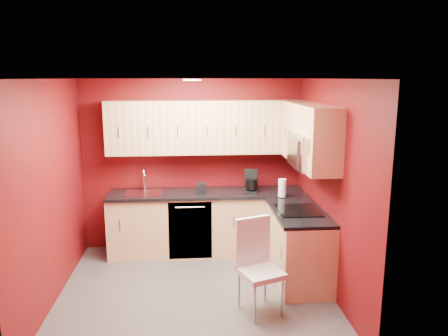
{
  "coord_description": "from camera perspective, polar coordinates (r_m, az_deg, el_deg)",
  "views": [
    {
      "loc": [
        -0.04,
        -4.84,
        2.52
      ],
      "look_at": [
        0.39,
        0.55,
        1.39
      ],
      "focal_mm": 35.0,
      "sensor_mm": 36.0,
      "label": 1
    }
  ],
  "objects": [
    {
      "name": "cooktop",
      "position": [
        5.45,
        9.7,
        -5.48
      ],
      "size": [
        0.5,
        0.55,
        0.01
      ],
      "primitive_type": "cube",
      "color": "black",
      "rests_on": "countertop_right"
    },
    {
      "name": "base_cabinets_right",
      "position": [
        5.66,
        9.61,
        -9.97
      ],
      "size": [
        0.6,
        1.3,
        0.87
      ],
      "primitive_type": "cube",
      "color": "#D8B47B",
      "rests_on": "floor"
    },
    {
      "name": "floor",
      "position": [
        5.46,
        -3.77,
        -15.71
      ],
      "size": [
        3.2,
        3.2,
        0.0
      ],
      "primitive_type": "plane",
      "color": "#484643",
      "rests_on": "ground"
    },
    {
      "name": "wall_front",
      "position": [
        3.57,
        -3.68,
        -9.0
      ],
      "size": [
        3.2,
        0.0,
        3.2
      ],
      "primitive_type": "plane",
      "rotation": [
        -1.57,
        0.0,
        0.0
      ],
      "color": "#610D09",
      "rests_on": "floor"
    },
    {
      "name": "downlight",
      "position": [
        5.14,
        -4.2,
        11.39
      ],
      "size": [
        0.2,
        0.2,
        0.01
      ],
      "primitive_type": "cylinder",
      "color": "white",
      "rests_on": "ceiling"
    },
    {
      "name": "dishwasher_front",
      "position": [
        6.12,
        -4.43,
        -8.15
      ],
      "size": [
        0.6,
        0.02,
        0.82
      ],
      "primitive_type": "cube",
      "color": "black",
      "rests_on": "base_cabinets_back"
    },
    {
      "name": "napkin_holder",
      "position": [
        6.16,
        -2.97,
        -2.66
      ],
      "size": [
        0.14,
        0.14,
        0.14
      ],
      "primitive_type": null,
      "rotation": [
        0.0,
        0.0,
        -0.02
      ],
      "color": "black",
      "rests_on": "countertop_back"
    },
    {
      "name": "coffee_maker",
      "position": [
        6.19,
        3.52,
        -1.78
      ],
      "size": [
        0.23,
        0.29,
        0.32
      ],
      "primitive_type": null,
      "rotation": [
        0.0,
        0.0,
        -0.19
      ],
      "color": "black",
      "rests_on": "countertop_back"
    },
    {
      "name": "wall_left",
      "position": [
        5.24,
        -21.75,
        -3.06
      ],
      "size": [
        0.0,
        3.0,
        3.0
      ],
      "primitive_type": "plane",
      "rotation": [
        1.57,
        0.0,
        1.57
      ],
      "color": "#610D09",
      "rests_on": "floor"
    },
    {
      "name": "ceiling",
      "position": [
        4.84,
        -4.17,
        11.55
      ],
      "size": [
        3.2,
        3.2,
        0.0
      ],
      "primitive_type": "plane",
      "rotation": [
        3.14,
        0.0,
        0.0
      ],
      "color": "white",
      "rests_on": "wall_back"
    },
    {
      "name": "paper_towel",
      "position": [
        6.0,
        7.61,
        -2.62
      ],
      "size": [
        0.18,
        0.18,
        0.25
      ],
      "primitive_type": null,
      "rotation": [
        0.0,
        0.0,
        -0.35
      ],
      "color": "white",
      "rests_on": "countertop_right"
    },
    {
      "name": "countertop_right",
      "position": [
        5.49,
        9.66,
        -5.62
      ],
      "size": [
        0.63,
        1.27,
        0.04
      ],
      "primitive_type": "cube",
      "color": "black",
      "rests_on": "base_cabinets_right"
    },
    {
      "name": "wall_right",
      "position": [
        5.27,
        13.74,
        -2.48
      ],
      "size": [
        0.0,
        3.0,
        3.0
      ],
      "primitive_type": "plane",
      "rotation": [
        1.57,
        0.0,
        -1.57
      ],
      "color": "#610D09",
      "rests_on": "floor"
    },
    {
      "name": "upper_cabinets_back",
      "position": [
        6.21,
        -2.33,
        5.37
      ],
      "size": [
        2.8,
        0.35,
        0.75
      ],
      "primitive_type": "cube",
      "color": "#D3BA77",
      "rests_on": "wall_back"
    },
    {
      "name": "microwave",
      "position": [
        5.31,
        11.17,
        2.27
      ],
      "size": [
        0.42,
        0.76,
        0.42
      ],
      "color": "silver",
      "rests_on": "upper_cabinets_right"
    },
    {
      "name": "dining_chair",
      "position": [
        4.82,
        4.81,
        -12.84
      ],
      "size": [
        0.54,
        0.55,
        1.03
      ],
      "primitive_type": null,
      "rotation": [
        0.0,
        0.0,
        0.36
      ],
      "color": "silver",
      "rests_on": "floor"
    },
    {
      "name": "countertop_back",
      "position": [
        6.25,
        -2.2,
        -3.32
      ],
      "size": [
        2.8,
        0.63,
        0.04
      ],
      "primitive_type": "cube",
      "color": "black",
      "rests_on": "base_cabinets_back"
    },
    {
      "name": "base_cabinets_back",
      "position": [
        6.4,
        -2.18,
        -7.23
      ],
      "size": [
        2.8,
        0.6,
        0.87
      ],
      "primitive_type": "cube",
      "color": "#D8B47B",
      "rests_on": "floor"
    },
    {
      "name": "upper_cabinets_right",
      "position": [
        5.52,
        10.91,
        5.02
      ],
      "size": [
        0.35,
        1.55,
        0.75
      ],
      "color": "#D3BA77",
      "rests_on": "wall_right"
    },
    {
      "name": "wall_back",
      "position": [
        6.47,
        -4.12,
        0.45
      ],
      "size": [
        3.2,
        0.0,
        3.2
      ],
      "primitive_type": "plane",
      "rotation": [
        1.57,
        0.0,
        0.0
      ],
      "color": "#610D09",
      "rests_on": "floor"
    },
    {
      "name": "sink",
      "position": [
        6.28,
        -10.46,
        -2.92
      ],
      "size": [
        0.52,
        0.42,
        0.35
      ],
      "color": "silver",
      "rests_on": "countertop_back"
    }
  ]
}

